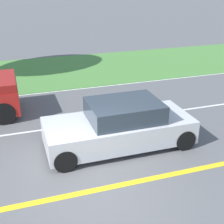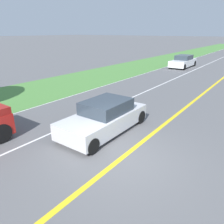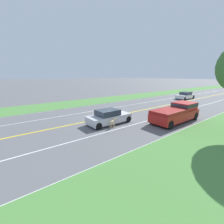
{
  "view_description": "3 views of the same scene",
  "coord_description": "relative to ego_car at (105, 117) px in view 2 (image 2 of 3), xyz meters",
  "views": [
    {
      "loc": [
        -5.71,
        1.39,
        4.61
      ],
      "look_at": [
        2.1,
        -1.21,
        0.96
      ],
      "focal_mm": 50.0,
      "sensor_mm": 36.0,
      "label": 1
    },
    {
      "loc": [
        -3.53,
        5.41,
        4.06
      ],
      "look_at": [
        1.61,
        -1.6,
        0.84
      ],
      "focal_mm": 35.0,
      "sensor_mm": 36.0,
      "label": 2
    },
    {
      "loc": [
        12.72,
        -9.38,
        4.43
      ],
      "look_at": [
        2.4,
        -1.42,
        1.24
      ],
      "focal_mm": 24.0,
      "sensor_mm": 36.0,
      "label": 3
    }
  ],
  "objects": [
    {
      "name": "centre_divider_line",
      "position": [
        -1.81,
        1.35,
        -0.62
      ],
      "size": [
        0.18,
        160.0,
        0.01
      ],
      "primitive_type": "cube",
      "color": "yellow",
      "rests_on": "ground"
    },
    {
      "name": "ego_car",
      "position": [
        0.0,
        0.0,
        0.0
      ],
      "size": [
        1.81,
        4.2,
        1.35
      ],
      "color": "silver",
      "rests_on": "ground"
    },
    {
      "name": "lane_edge_line_right",
      "position": [
        5.19,
        1.35,
        -0.62
      ],
      "size": [
        0.14,
        160.0,
        0.01
      ],
      "primitive_type": "cube",
      "color": "white",
      "rests_on": "ground"
    },
    {
      "name": "ground_plane",
      "position": [
        -1.81,
        1.35,
        -0.63
      ],
      "size": [
        400.0,
        400.0,
        0.0
      ],
      "primitive_type": "plane",
      "color": "#5B5B5E"
    },
    {
      "name": "car_trailing_near",
      "position": [
        3.45,
        -19.62,
        0.03
      ],
      "size": [
        1.86,
        4.63,
        1.41
      ],
      "color": "white",
      "rests_on": "ground"
    },
    {
      "name": "lane_dash_same_dir",
      "position": [
        1.69,
        1.35,
        -0.62
      ],
      "size": [
        0.1,
        160.0,
        0.01
      ],
      "primitive_type": "cube",
      "color": "white",
      "rests_on": "ground"
    },
    {
      "name": "dog",
      "position": [
        1.2,
        -0.46,
        -0.1
      ],
      "size": [
        0.35,
        1.04,
        0.83
      ],
      "rotation": [
        0.0,
        0.0,
        0.21
      ],
      "color": "#D1B784",
      "rests_on": "ground"
    }
  ]
}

